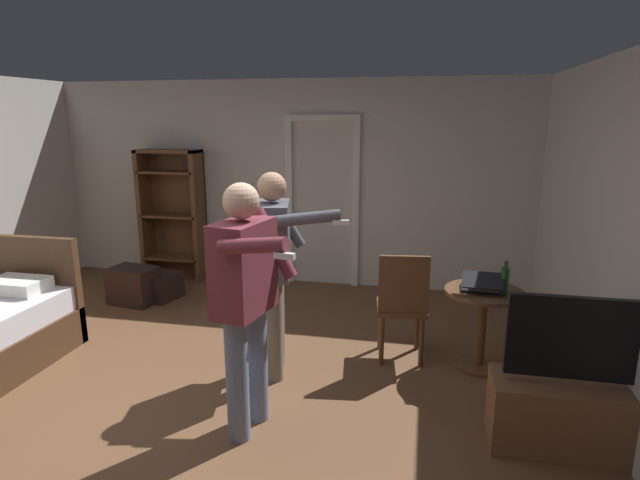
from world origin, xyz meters
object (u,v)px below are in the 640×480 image
person_blue_shirt (246,292)px  bottle_on_table (505,281)px  side_table (482,316)px  suitcase_dark (154,285)px  wooden_chair (402,303)px  person_striped_shirt (275,259)px  laptop (481,286)px  bookshelf (173,210)px  tv_flatscreen (575,407)px  suitcase_small (134,285)px

person_blue_shirt → bottle_on_table: bearing=33.1°
side_table → person_blue_shirt: 2.12m
suitcase_dark → wooden_chair: bearing=-5.1°
side_table → person_blue_shirt: bearing=-142.9°
person_striped_shirt → laptop: bearing=12.6°
person_blue_shirt → wooden_chair: bearing=51.8°
bookshelf → side_table: 4.19m
bookshelf → wooden_chair: bookshelf is taller
tv_flatscreen → person_blue_shirt: (-2.12, -0.21, 0.70)m
tv_flatscreen → person_striped_shirt: (-2.17, 0.62, 0.69)m
tv_flatscreen → wooden_chair: bearing=138.6°
side_table → suitcase_dark: side_table is taller
person_blue_shirt → suitcase_dark: person_blue_shirt is taller
suitcase_dark → suitcase_small: size_ratio=1.15×
bottle_on_table → person_blue_shirt: (-1.78, -1.16, 0.18)m
side_table → wooden_chair: size_ratio=0.71×
person_blue_shirt → person_striped_shirt: person_blue_shirt is taller
laptop → wooden_chair: wooden_chair is taller
laptop → person_blue_shirt: bearing=-143.3°
laptop → person_striped_shirt: person_striped_shirt is taller
bookshelf → suitcase_dark: bookshelf is taller
person_striped_shirt → suitcase_small: person_striped_shirt is taller
laptop → suitcase_small: (-3.74, 0.86, -0.54)m
suitcase_small → person_blue_shirt: bearing=-35.1°
bottle_on_table → person_striped_shirt: 1.86m
side_table → suitcase_small: size_ratio=1.36×
person_blue_shirt → suitcase_small: (-2.13, 2.05, -0.79)m
tv_flatscreen → person_blue_shirt: 2.24m
side_table → bottle_on_table: (0.14, -0.08, 0.35)m
bookshelf → bottle_on_table: bearing=-26.2°
laptop → suitcase_dark: 3.82m
person_blue_shirt → person_striped_shirt: bearing=93.5°
laptop → suitcase_dark: (-3.61, 1.09, -0.60)m
wooden_chair → suitcase_dark: wooden_chair is taller
side_table → person_striped_shirt: (-1.69, -0.41, 0.52)m
bookshelf → suitcase_dark: bearing=-82.3°
side_table → wooden_chair: (-0.67, -0.01, 0.07)m
laptop → suitcase_dark: size_ratio=0.57×
tv_flatscreen → bottle_on_table: bearing=109.8°
side_table → suitcase_small: 3.86m
laptop → wooden_chair: (-0.64, 0.03, -0.21)m
bookshelf → suitcase_dark: size_ratio=2.88×
suitcase_dark → suitcase_small: bearing=-104.8°
side_table → laptop: size_ratio=2.09×
suitcase_small → suitcase_dark: bearing=69.5°
bookshelf → person_striped_shirt: bookshelf is taller
tv_flatscreen → side_table: bearing=115.0°
suitcase_small → person_striped_shirt: bearing=-21.8°
bookshelf → suitcase_small: (-0.02, -1.01, -0.71)m
person_blue_shirt → tv_flatscreen: bearing=5.5°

